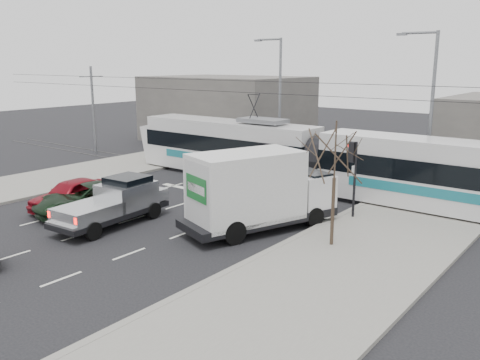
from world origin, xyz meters
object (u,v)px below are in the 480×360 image
Objects in this scene: bare_tree at (335,156)px; tram at (320,159)px; street_lamp_far at (278,93)px; red_car at (72,194)px; street_lamp_near at (429,103)px; traffic_signal at (353,163)px; box_truck at (258,191)px; green_car at (89,198)px; silver_pickup at (117,201)px; navy_pickup at (248,202)px.

bare_tree is 9.37m from tram.
red_car is (-1.36, -16.63, -4.34)m from street_lamp_far.
street_lamp_near is 1.99× the size of red_car.
tram is at bearing 135.50° from traffic_signal.
red_car is at bearing -94.67° from street_lamp_far.
street_lamp_far is at bearing 138.28° from traffic_signal.
red_car is at bearing -166.60° from bare_tree.
box_truck reaches higher than red_car.
street_lamp_far is at bearing 103.69° from green_car.
bare_tree is at bearing 19.22° from box_truck.
street_lamp_far reaches higher than red_car.
box_truck is at bearing 34.66° from green_car.
box_truck is (-3.71, 0.03, -2.03)m from bare_tree.
silver_pickup is (-8.28, -7.24, -1.70)m from traffic_signal.
tram is 7.04m from navy_pickup.
silver_pickup is 6.61m from box_truck.
box_truck is (-2.58, -3.97, -0.98)m from traffic_signal.
bare_tree is 0.19× the size of tram.
street_lamp_far is at bearing 140.58° from box_truck.
bare_tree is 10.33m from silver_pickup.
street_lamp_near is 1.94× the size of navy_pickup.
street_lamp_near is at bearing 54.09° from silver_pickup.
street_lamp_near is 19.96m from red_car.
street_lamp_near is 12.43m from box_truck.
bare_tree reaches higher than traffic_signal.
green_car is (0.01, -16.57, -4.36)m from street_lamp_far.
traffic_signal is 0.40× the size of street_lamp_far.
navy_pickup is at bearing -89.00° from tram.
silver_pickup is at bearing -161.01° from bare_tree.
silver_pickup is at bearing -121.77° from street_lamp_near.
silver_pickup is (-9.41, -3.24, -2.76)m from bare_tree.
traffic_signal is 12.93m from green_car.
tram is at bearing 118.68° from box_truck.
street_lamp_near reaches higher than navy_pickup.
street_lamp_near reaches higher than red_car.
street_lamp_far is at bearing 170.13° from street_lamp_near.
silver_pickup is at bearing 9.52° from green_car.
navy_pickup is (4.59, 4.01, -0.11)m from silver_pickup.
tram is at bearing 63.69° from silver_pickup.
red_car is (-8.21, -10.87, -1.14)m from tram.
traffic_signal is at bearing 26.32° from red_car.
box_truck is at bearing -24.64° from navy_pickup.
traffic_signal is 5.40m from tram.
tram reaches higher than silver_pickup.
navy_pickup is at bearing -138.89° from traffic_signal.
navy_pickup is 0.86× the size of green_car.
bare_tree is 4.28m from traffic_signal.
bare_tree is at bearing 14.85° from silver_pickup.
tram is at bearing -40.07° from street_lamp_far.
silver_pickup is 1.27× the size of navy_pickup.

